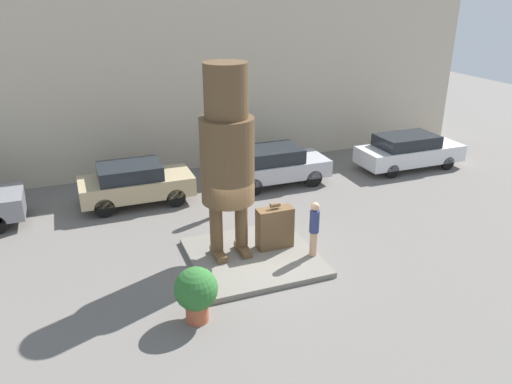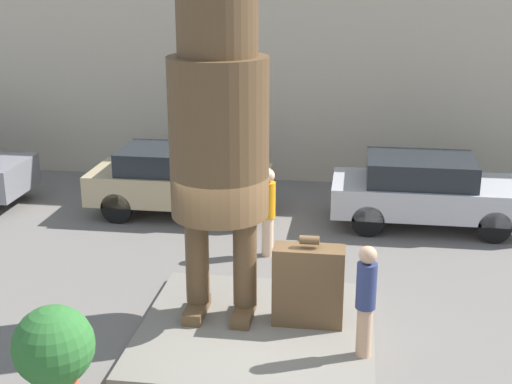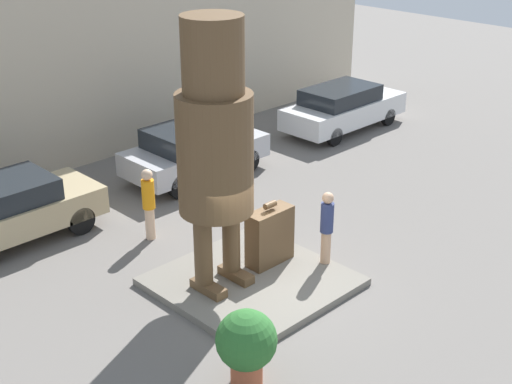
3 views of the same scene
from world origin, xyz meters
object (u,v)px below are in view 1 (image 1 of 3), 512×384
(statue_figure, at_px, (227,148))
(parked_car_white, at_px, (409,151))
(parked_car_silver, at_px, (275,164))
(worker_hivis, at_px, (214,191))
(tourist, at_px, (314,227))
(planter_pot, at_px, (196,291))
(parked_car_tan, at_px, (135,183))
(giant_suitcase, at_px, (275,228))

(statue_figure, xyz_separation_m, parked_car_white, (9.93, 4.73, -2.63))
(parked_car_white, bearing_deg, parked_car_silver, 176.81)
(statue_figure, relative_size, parked_car_white, 1.19)
(worker_hivis, bearing_deg, parked_car_white, 10.98)
(statue_figure, height_order, worker_hivis, statue_figure)
(tourist, xyz_separation_m, planter_pot, (-3.96, -1.60, -0.26))
(parked_car_tan, height_order, parked_car_silver, parked_car_silver)
(parked_car_silver, distance_m, worker_hivis, 3.92)
(planter_pot, bearing_deg, statue_figure, 57.20)
(worker_hivis, bearing_deg, planter_pot, -110.63)
(giant_suitcase, relative_size, parked_car_silver, 0.35)
(planter_pot, bearing_deg, parked_car_white, 32.30)
(worker_hivis, bearing_deg, giant_suitcase, -71.16)
(tourist, distance_m, worker_hivis, 4.33)
(tourist, distance_m, parked_car_tan, 7.45)
(giant_suitcase, relative_size, planter_pot, 1.03)
(parked_car_silver, height_order, worker_hivis, worker_hivis)
(worker_hivis, bearing_deg, parked_car_tan, 137.15)
(parked_car_white, bearing_deg, statue_figure, -154.54)
(tourist, distance_m, parked_car_silver, 6.24)
(parked_car_tan, xyz_separation_m, planter_pot, (0.31, -7.70, -0.01))
(parked_car_tan, xyz_separation_m, parked_car_white, (11.92, -0.35, -0.03))
(giant_suitcase, xyz_separation_m, parked_car_tan, (-3.40, 5.21, 0.03))
(worker_hivis, bearing_deg, statue_figure, -97.55)
(giant_suitcase, height_order, parked_car_silver, giant_suitcase)
(tourist, relative_size, parked_car_white, 0.36)
(parked_car_tan, xyz_separation_m, parked_car_silver, (5.61, -0.00, -0.00))
(planter_pot, relative_size, worker_hivis, 0.79)
(giant_suitcase, distance_m, parked_car_silver, 5.66)
(tourist, bearing_deg, planter_pot, -158.00)
(parked_car_tan, distance_m, parked_car_silver, 5.61)
(parked_car_silver, bearing_deg, giant_suitcase, -112.97)
(giant_suitcase, xyz_separation_m, parked_car_silver, (2.21, 5.21, 0.03))
(parked_car_tan, bearing_deg, planter_pot, -87.69)
(parked_car_white, bearing_deg, tourist, -143.11)
(giant_suitcase, bearing_deg, parked_car_silver, 67.03)
(giant_suitcase, bearing_deg, planter_pot, -141.25)
(statue_figure, xyz_separation_m, parked_car_tan, (-2.00, 5.08, -2.59))
(giant_suitcase, relative_size, parked_car_tan, 0.36)
(giant_suitcase, height_order, worker_hivis, worker_hivis)
(parked_car_tan, height_order, worker_hivis, worker_hivis)
(tourist, bearing_deg, statue_figure, 155.99)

